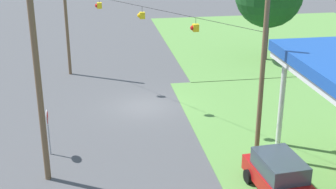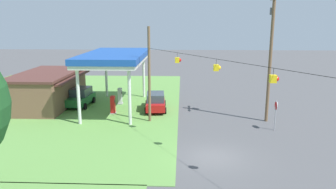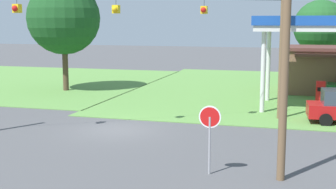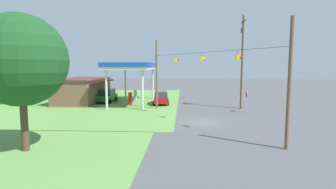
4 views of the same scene
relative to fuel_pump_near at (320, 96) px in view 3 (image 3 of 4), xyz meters
name	(u,v)px [view 3 (image 3 of 4)]	position (x,y,z in m)	size (l,w,h in m)	color
ground_plane	(118,130)	(-10.04, -8.83, -0.84)	(160.00, 160.00, 0.00)	#4C4C4F
grass_verge_opposite_corner	(22,81)	(-26.04, 7.17, -0.82)	(24.00, 24.00, 0.04)	#5B8E42
fuel_pump_near	(320,96)	(0.00, 0.00, 0.00)	(0.71, 0.56, 1.77)	gray
stop_sign_roadside	(210,125)	(-4.27, -14.42, 0.97)	(0.80, 0.08, 2.50)	#99999E
signal_span_gantry	(117,40)	(-10.04, -8.84, 3.69)	(15.69, 10.24, 8.43)	brown
tree_behind_station	(320,27)	(0.36, 15.76, 4.13)	(4.93, 4.93, 7.46)	#4C3828
tree_west_verge	(64,18)	(-19.13, 2.76, 4.85)	(5.66, 5.66, 8.54)	#4C3828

